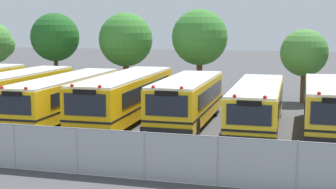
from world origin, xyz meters
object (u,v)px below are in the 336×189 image
(school_bus_5, at_px, (257,104))
(tree_2, at_px, (126,40))
(school_bus_6, at_px, (329,105))
(school_bus_3, at_px, (126,95))
(school_bus_1, at_px, (16,92))
(school_bus_2, at_px, (67,95))
(tree_1, at_px, (56,36))
(tree_3, at_px, (199,38))
(tree_4, at_px, (303,53))
(school_bus_4, at_px, (188,99))

(school_bus_5, relative_size, tree_2, 1.61)
(school_bus_6, bearing_deg, school_bus_3, 0.50)
(school_bus_1, relative_size, school_bus_2, 0.95)
(tree_1, distance_m, tree_2, 5.91)
(tree_1, xyz_separation_m, tree_3, (11.85, 0.26, -0.03))
(school_bus_3, bearing_deg, tree_2, -70.92)
(tree_3, relative_size, tree_4, 1.28)
(school_bus_4, xyz_separation_m, school_bus_6, (7.49, 0.01, -0.01))
(school_bus_2, xyz_separation_m, tree_4, (13.64, 9.23, 2.21))
(school_bus_2, bearing_deg, school_bus_3, -177.49)
(school_bus_5, height_order, tree_2, tree_2)
(school_bus_2, relative_size, tree_3, 1.75)
(school_bus_6, bearing_deg, tree_1, -23.93)
(tree_4, bearing_deg, school_bus_4, -124.28)
(school_bus_1, relative_size, school_bus_3, 0.95)
(tree_2, distance_m, tree_4, 13.64)
(school_bus_5, distance_m, tree_3, 11.78)
(school_bus_1, bearing_deg, school_bus_4, 179.38)
(school_bus_5, xyz_separation_m, tree_3, (-5.17, 10.08, 3.23))
(school_bus_1, height_order, school_bus_4, school_bus_4)
(school_bus_5, distance_m, tree_2, 15.53)
(school_bus_3, distance_m, tree_2, 11.15)
(school_bus_4, bearing_deg, tree_4, -124.10)
(school_bus_3, bearing_deg, tree_4, -138.26)
(school_bus_2, distance_m, school_bus_4, 7.37)
(school_bus_1, xyz_separation_m, tree_2, (3.62, 10.19, 2.89))
(school_bus_5, relative_size, tree_4, 2.00)
(tree_1, bearing_deg, school_bus_1, -76.80)
(school_bus_1, relative_size, tree_4, 2.13)
(school_bus_4, height_order, school_bus_5, school_bus_4)
(tree_4, bearing_deg, tree_2, 175.27)
(school_bus_3, bearing_deg, school_bus_1, -0.22)
(tree_2, relative_size, tree_3, 0.97)
(school_bus_6, bearing_deg, school_bus_2, 1.46)
(school_bus_1, bearing_deg, school_bus_6, 179.70)
(tree_1, bearing_deg, school_bus_5, -29.99)
(tree_2, bearing_deg, school_bus_1, -109.57)
(school_bus_3, xyz_separation_m, tree_1, (-9.48, 9.58, 3.12))
(tree_1, bearing_deg, school_bus_3, -45.29)
(school_bus_3, bearing_deg, school_bus_6, 178.73)
(school_bus_4, bearing_deg, school_bus_1, -0.52)
(school_bus_3, bearing_deg, tree_3, -103.96)
(school_bus_2, relative_size, tree_4, 2.24)
(tree_1, distance_m, tree_4, 19.48)
(school_bus_3, height_order, school_bus_6, school_bus_3)
(tree_3, bearing_deg, school_bus_3, -103.50)
(tree_2, height_order, tree_4, tree_2)
(school_bus_3, xyz_separation_m, school_bus_5, (7.53, -0.24, -0.13))
(school_bus_1, xyz_separation_m, tree_3, (9.59, 9.87, 3.13))
(school_bus_1, relative_size, tree_3, 1.66)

